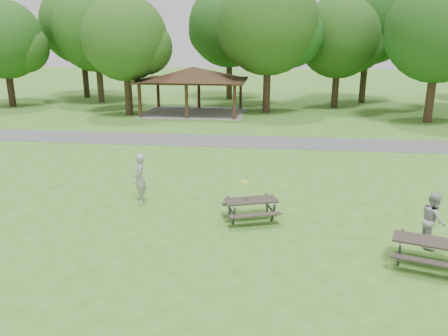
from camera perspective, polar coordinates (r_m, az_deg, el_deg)
ground at (r=13.37m, az=-6.44°, el=-10.11°), size 160.00×160.00×0.00m
asphalt_path at (r=26.44m, az=0.47°, el=3.55°), size 120.00×3.20×0.02m
pavilion at (r=36.37m, az=-4.10°, el=11.96°), size 8.60×7.01×3.76m
tree_row_b at (r=44.10m, az=-26.65°, el=14.51°), size 7.14×6.80×9.28m
tree_row_c at (r=43.96m, az=-16.23°, el=16.71°), size 8.19×7.80×10.67m
tree_row_d at (r=36.11m, az=-12.65°, el=15.89°), size 6.93×6.60×9.27m
tree_row_e at (r=36.64m, az=5.98°, el=17.77°), size 8.40×8.00×11.02m
tree_row_f at (r=40.45m, az=14.89°, el=15.88°), size 7.35×7.00×9.55m
tree_row_g at (r=35.44m, az=26.39°, el=15.52°), size 7.77×7.40×10.25m
tree_deep_a at (r=48.37m, az=-18.06°, el=17.20°), size 8.40×8.00×11.38m
tree_deep_b at (r=44.89m, az=0.84°, el=17.76°), size 8.40×8.00×11.13m
tree_deep_c at (r=44.41m, az=18.49°, el=17.69°), size 8.82×8.40×11.90m
picnic_table_middle at (r=14.88m, az=3.54°, el=-4.80°), size 2.12×1.90×0.77m
picnic_table_far at (r=13.15m, az=25.23°, el=-9.30°), size 2.22×1.98×0.81m
frisbee_in_flight at (r=14.85m, az=2.79°, el=-1.81°), size 0.28×0.28×0.02m
frisbee_thrower at (r=16.74m, az=-10.93°, el=-1.32°), size 0.64×0.78×1.84m
frisbee_catcher at (r=14.35m, az=25.61°, el=-6.13°), size 0.72×0.88×1.69m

